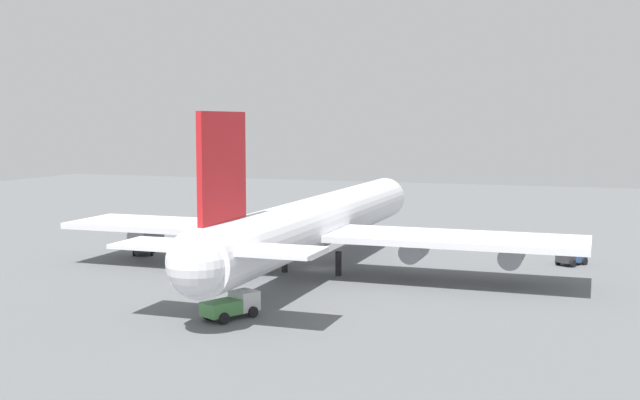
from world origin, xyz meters
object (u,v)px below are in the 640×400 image
cargo_airplane (319,222)px  fuel_truck (232,305)px  maintenance_van (144,247)px  catering_truck (571,255)px  pushback_tractor (234,233)px  safety_cone_nose (372,232)px

cargo_airplane → fuel_truck: bearing=-179.2°
cargo_airplane → fuel_truck: cargo_airplane is taller
maintenance_van → catering_truck: catering_truck is taller
cargo_airplane → pushback_tractor: (17.41, 19.19, -4.43)m
cargo_airplane → catering_truck: cargo_airplane is taller
cargo_airplane → pushback_tractor: bearing=47.8°
fuel_truck → catering_truck: 45.64m
catering_truck → maintenance_van: bearing=101.4°
cargo_airplane → safety_cone_nose: size_ratio=103.04×
maintenance_van → cargo_airplane: bearing=-95.3°
cargo_airplane → maintenance_van: bearing=84.7°
catering_truck → safety_cone_nose: size_ratio=6.78×
catering_truck → safety_cone_nose: 33.90m
cargo_airplane → fuel_truck: 24.23m
cargo_airplane → catering_truck: (12.86, -27.51, -4.36)m
pushback_tractor → maintenance_van: size_ratio=1.30×
pushback_tractor → maintenance_van: bearing=159.8°
safety_cone_nose → maintenance_van: bearing=140.2°
maintenance_van → safety_cone_nose: (27.47, -22.90, -0.72)m
cargo_airplane → catering_truck: bearing=-65.0°
maintenance_van → pushback_tractor: bearing=-20.2°
maintenance_van → catering_truck: bearing=-78.6°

